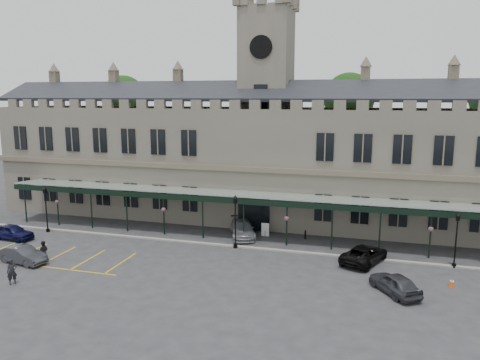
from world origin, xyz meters
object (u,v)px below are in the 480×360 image
(car_left_b, at_px, (23,255))
(person_a, at_px, (12,272))
(car_right_a, at_px, (395,283))
(person_b, at_px, (43,251))
(station_building, at_px, (266,160))
(car_left_a, at_px, (13,232))
(lamp_post_mid, at_px, (235,217))
(clock_tower, at_px, (266,97))
(sign_board, at_px, (265,230))
(lamp_post_right, at_px, (456,235))
(traffic_cone, at_px, (452,283))
(car_taxi, at_px, (242,229))
(lamp_post_left, at_px, (46,205))
(car_van, at_px, (364,254))

(car_left_b, distance_m, person_a, 4.48)
(car_right_a, xyz_separation_m, person_b, (-27.29, -1.27, 0.13))
(station_building, height_order, car_right_a, station_building)
(car_left_a, bearing_deg, lamp_post_mid, -75.00)
(clock_tower, xyz_separation_m, sign_board, (1.53, -6.58, -12.48))
(lamp_post_mid, height_order, lamp_post_right, lamp_post_mid)
(traffic_cone, height_order, car_left_b, car_left_b)
(car_right_a, distance_m, person_b, 27.32)
(traffic_cone, bearing_deg, person_b, -173.55)
(lamp_post_right, height_order, car_left_b, lamp_post_right)
(lamp_post_mid, relative_size, car_left_b, 1.14)
(car_right_a, height_order, person_b, person_b)
(car_taxi, relative_size, car_right_a, 1.23)
(clock_tower, height_order, car_left_b, clock_tower)
(lamp_post_left, height_order, sign_board, lamp_post_left)
(car_left_a, height_order, car_left_b, car_left_a)
(clock_tower, distance_m, car_van, 20.05)
(clock_tower, distance_m, car_taxi, 14.37)
(lamp_post_mid, bearing_deg, car_left_b, -151.34)
(car_right_a, bearing_deg, car_left_b, -30.52)
(lamp_post_right, xyz_separation_m, person_a, (-30.87, -12.39, -1.71))
(lamp_post_mid, height_order, car_left_a, lamp_post_mid)
(car_right_a, bearing_deg, clock_tower, -87.39)
(station_building, height_order, car_van, station_building)
(person_a, bearing_deg, person_b, 55.55)
(lamp_post_right, bearing_deg, car_left_b, -165.50)
(car_left_a, bearing_deg, sign_board, -65.72)
(lamp_post_left, bearing_deg, station_building, 29.54)
(lamp_post_left, bearing_deg, lamp_post_right, 0.93)
(clock_tower, xyz_separation_m, car_left_a, (-21.00, -14.14, -12.40))
(sign_board, distance_m, person_b, 19.67)
(lamp_post_left, distance_m, lamp_post_mid, 19.30)
(lamp_post_right, xyz_separation_m, car_left_a, (-38.67, -3.60, -1.94))
(lamp_post_right, bearing_deg, car_van, -172.59)
(lamp_post_mid, bearing_deg, car_right_a, -25.30)
(lamp_post_right, relative_size, sign_board, 3.48)
(traffic_cone, height_order, car_left_a, car_left_a)
(lamp_post_right, bearing_deg, lamp_post_mid, -179.34)
(station_building, relative_size, car_right_a, 14.18)
(sign_board, bearing_deg, person_a, -133.40)
(lamp_post_mid, bearing_deg, person_b, -151.89)
(clock_tower, relative_size, car_right_a, 5.86)
(lamp_post_left, relative_size, person_a, 2.45)
(car_left_a, bearing_deg, car_van, -79.41)
(car_van, bearing_deg, lamp_post_mid, 19.26)
(clock_tower, bearing_deg, station_building, -90.00)
(clock_tower, relative_size, car_van, 4.85)
(car_left_b, xyz_separation_m, person_b, (1.27, 0.87, 0.15))
(sign_board, relative_size, car_right_a, 0.30)
(lamp_post_mid, xyz_separation_m, traffic_cone, (17.14, -3.99, -2.53))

